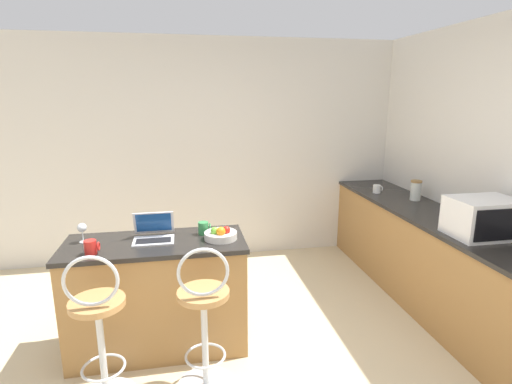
% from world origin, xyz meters
% --- Properties ---
extents(wall_back, '(12.00, 0.06, 2.60)m').
position_xyz_m(wall_back, '(0.00, 2.56, 1.30)').
color(wall_back, silver).
rests_on(wall_back, ground_plane).
extents(breakfast_bar, '(1.35, 0.59, 0.88)m').
position_xyz_m(breakfast_bar, '(-0.53, 0.74, 0.44)').
color(breakfast_bar, '#9E703D').
rests_on(breakfast_bar, ground_plane).
extents(counter_right, '(0.62, 3.06, 0.88)m').
position_xyz_m(counter_right, '(1.97, 1.02, 0.44)').
color(counter_right, '#9E703D').
rests_on(counter_right, ground_plane).
extents(bar_stool_near, '(0.40, 0.40, 1.06)m').
position_xyz_m(bar_stool_near, '(-0.86, 0.18, 0.50)').
color(bar_stool_near, silver).
rests_on(bar_stool_near, ground_plane).
extents(bar_stool_far, '(0.40, 0.40, 1.06)m').
position_xyz_m(bar_stool_far, '(-0.21, 0.18, 0.50)').
color(bar_stool_far, silver).
rests_on(bar_stool_far, ground_plane).
extents(laptop, '(0.30, 0.26, 0.20)m').
position_xyz_m(laptop, '(-0.54, 0.80, 0.93)').
color(laptop, silver).
rests_on(laptop, breakfast_bar).
extents(microwave, '(0.49, 0.38, 0.30)m').
position_xyz_m(microwave, '(1.97, 0.40, 1.03)').
color(microwave, white).
rests_on(microwave, counter_right).
extents(fruit_bowl, '(0.25, 0.25, 0.11)m').
position_xyz_m(fruit_bowl, '(-0.04, 0.70, 0.92)').
color(fruit_bowl, silver).
rests_on(fruit_bowl, breakfast_bar).
extents(mug_white, '(0.10, 0.08, 0.09)m').
position_xyz_m(mug_white, '(1.84, 1.87, 0.93)').
color(mug_white, white).
rests_on(mug_white, counter_right).
extents(mug_red, '(0.10, 0.08, 0.10)m').
position_xyz_m(mug_red, '(-0.95, 0.57, 0.93)').
color(mug_red, red).
rests_on(mug_red, breakfast_bar).
extents(mug_blue, '(0.10, 0.08, 0.09)m').
position_xyz_m(mug_blue, '(2.02, 0.80, 0.93)').
color(mug_blue, '#2D51AD').
rests_on(mug_blue, counter_right).
extents(wine_glass_short, '(0.07, 0.07, 0.15)m').
position_xyz_m(wine_glass_short, '(-1.06, 0.83, 0.99)').
color(wine_glass_short, silver).
rests_on(wine_glass_short, breakfast_bar).
extents(storage_jar, '(0.11, 0.11, 0.21)m').
position_xyz_m(storage_jar, '(2.08, 1.50, 0.99)').
color(storage_jar, silver).
rests_on(storage_jar, counter_right).
extents(mug_green, '(0.10, 0.08, 0.10)m').
position_xyz_m(mug_green, '(-0.16, 0.84, 0.93)').
color(mug_green, '#338447').
rests_on(mug_green, breakfast_bar).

